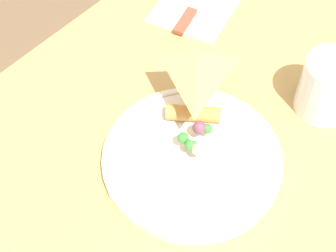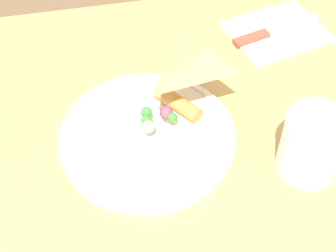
% 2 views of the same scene
% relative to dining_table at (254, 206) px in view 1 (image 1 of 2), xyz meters
% --- Properties ---
extents(dining_table, '(1.15, 0.89, 0.78)m').
position_rel_dining_table_xyz_m(dining_table, '(0.00, 0.00, 0.00)').
color(dining_table, tan).
rests_on(dining_table, ground_plane).
extents(plate_pizza, '(0.26, 0.26, 0.05)m').
position_rel_dining_table_xyz_m(plate_pizza, '(-0.05, 0.09, 0.12)').
color(plate_pizza, silver).
rests_on(plate_pizza, dining_table).
extents(milk_glass, '(0.09, 0.09, 0.10)m').
position_rel_dining_table_xyz_m(milk_glass, '(0.16, -0.00, 0.15)').
color(milk_glass, white).
rests_on(milk_glass, dining_table).
extents(napkin_folded, '(0.19, 0.17, 0.00)m').
position_rel_dining_table_xyz_m(napkin_folded, '(0.22, 0.30, 0.11)').
color(napkin_folded, white).
rests_on(napkin_folded, dining_table).
extents(butter_knife, '(0.18, 0.06, 0.01)m').
position_rel_dining_table_xyz_m(butter_knife, '(0.21, 0.29, 0.11)').
color(butter_knife, '#99422D').
rests_on(butter_knife, napkin_folded).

